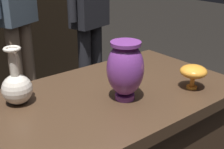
# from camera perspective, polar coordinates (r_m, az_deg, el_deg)

# --- Properties ---
(vase_centerpiece) EXTENTS (0.14, 0.14, 0.23)m
(vase_centerpiece) POSITION_cam_1_polar(r_m,az_deg,el_deg) (1.15, 2.54, 1.09)
(vase_centerpiece) COLOR #7A388E
(vase_centerpiece) RESTS_ON display_plinth
(vase_tall_behind) EXTENTS (0.11, 0.11, 0.10)m
(vase_tall_behind) POSITION_cam_1_polar(r_m,az_deg,el_deg) (1.30, 15.17, 0.45)
(vase_tall_behind) COLOR orange
(vase_tall_behind) RESTS_ON display_plinth
(vase_left_accent) EXTENTS (0.12, 0.12, 0.22)m
(vase_left_accent) POSITION_cam_1_polar(r_m,az_deg,el_deg) (1.19, -17.59, -2.19)
(vase_left_accent) COLOR silver
(vase_left_accent) RESTS_ON display_plinth
(visitor_near_right) EXTENTS (0.46, 0.25, 1.53)m
(visitor_near_right) POSITION_cam_1_polar(r_m,az_deg,el_deg) (2.55, -4.35, 12.13)
(visitor_near_right) COLOR #232328
(visitor_near_right) RESTS_ON ground_plane
(visitor_center_back) EXTENTS (0.43, 0.31, 1.63)m
(visitor_center_back) POSITION_cam_1_polar(r_m,az_deg,el_deg) (2.52, -17.97, 12.60)
(visitor_center_back) COLOR #846B56
(visitor_center_back) RESTS_ON ground_plane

